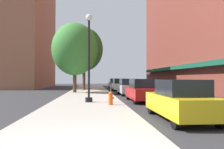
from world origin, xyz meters
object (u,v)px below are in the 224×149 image
Objects in this scene: parking_meter_near at (111,87)px; car_white at (119,85)px; tree_near at (84,49)px; car_silver at (128,87)px; car_green at (115,84)px; fire_hydrant at (111,98)px; tree_mid at (75,49)px; car_yellow at (180,100)px; lamppost at (89,56)px; car_red at (142,91)px.

parking_meter_near is 0.30× the size of car_white.
tree_near reaches higher than car_silver.
car_green is at bearing 49.83° from tree_near.
tree_mid is at bearing 104.54° from fire_hydrant.
car_yellow is 20.75m from car_white.
lamppost is 21.52m from car_green.
lamppost reaches higher than car_silver.
car_yellow is 13.40m from car_silver.
tree_mid is at bearing 110.65° from car_yellow.
tree_mid is 8.30m from car_white.
car_green reaches higher than parking_meter_near.
car_green is (0.00, 13.70, 0.00)m from car_silver.
tree_near reaches higher than fire_hydrant.
parking_meter_near is at bearing 101.62° from car_yellow.
car_red and car_silver have the same top height.
car_silver is at bearing 49.49° from parking_meter_near.
tree_near reaches higher than car_white.
car_yellow is at bearing -80.05° from parking_meter_near.
tree_mid is at bearing 125.35° from parking_meter_near.
car_red is at bearing 14.34° from lamppost.
car_white is (3.84, 14.70, -2.39)m from lamppost.
car_silver is at bearing -59.41° from tree_near.
car_red reaches higher than parking_meter_near.
tree_near is at bearing 169.85° from car_white.
car_green is (2.51, 22.71, 0.29)m from fire_hydrant.
car_silver is (0.00, 13.40, 0.00)m from car_yellow.
tree_mid is at bearing -117.95° from car_green.
lamppost is at bearing 124.01° from car_yellow.
car_white is at bearing 89.15° from car_silver.
lamppost is at bearing -80.25° from tree_mid.
tree_mid is at bearing 120.42° from car_red.
car_yellow is at bearing -90.85° from car_silver.
parking_meter_near is (1.89, 5.06, -2.25)m from lamppost.
tree_mid reaches higher than lamppost.
parking_meter_near is at bearing 69.58° from lamppost.
fire_hydrant is 0.10× the size of tree_mid.
car_white reaches higher than fire_hydrant.
car_green is (4.76, 5.64, -4.82)m from tree_near.
fire_hydrant is at bearing -134.25° from car_red.
parking_meter_near is at bearing -97.68° from car_green.
car_red and car_white have the same top height.
car_silver is (3.84, 7.34, -2.39)m from lamppost.
lamppost is 5.85m from parking_meter_near.
fire_hydrant is 0.18× the size of car_silver.
lamppost is 7.56m from car_yellow.
car_yellow is (4.76, -21.46, -4.82)m from tree_near.
lamppost is 1.37× the size of car_yellow.
parking_meter_near reaches higher than fire_hydrant.
parking_meter_near is 0.30× the size of car_yellow.
fire_hydrant is 5.06m from car_yellow.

